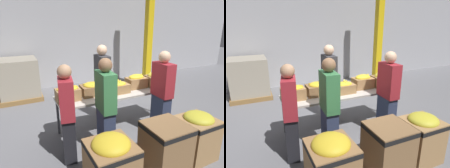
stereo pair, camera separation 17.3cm
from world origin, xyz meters
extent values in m
plane|color=slate|center=(0.00, 0.00, 0.00)|extent=(30.00, 30.00, 0.00)
cube|color=#A8A8AD|center=(0.00, 3.52, 2.00)|extent=(16.00, 0.08, 4.00)
cube|color=beige|center=(0.00, 0.00, 0.80)|extent=(2.49, 0.71, 0.04)
cylinder|color=#38383D|center=(-1.19, -0.29, 0.39)|extent=(0.05, 0.05, 0.78)
cylinder|color=#38383D|center=(1.19, -0.29, 0.39)|extent=(0.05, 0.05, 0.78)
cylinder|color=#38383D|center=(-1.19, 0.29, 0.39)|extent=(0.05, 0.05, 0.78)
cylinder|color=#38383D|center=(1.19, 0.29, 0.39)|extent=(0.05, 0.05, 0.78)
cube|color=#A37A4C|center=(-1.02, 0.02, 0.93)|extent=(0.44, 0.29, 0.22)
ellipsoid|color=gold|center=(-1.02, 0.02, 1.05)|extent=(0.40, 0.26, 0.09)
ellipsoid|color=gold|center=(-1.08, -0.07, 1.07)|extent=(0.21, 0.08, 0.06)
ellipsoid|color=gold|center=(-1.09, 0.02, 1.08)|extent=(0.18, 0.20, 0.05)
ellipsoid|color=gold|center=(-0.90, 0.02, 1.07)|extent=(0.16, 0.11, 0.05)
cube|color=olive|center=(-0.52, 0.08, 0.92)|extent=(0.44, 0.33, 0.20)
ellipsoid|color=gold|center=(-0.52, 0.08, 1.03)|extent=(0.34, 0.30, 0.11)
ellipsoid|color=gold|center=(-0.45, 0.12, 1.05)|extent=(0.09, 0.21, 0.05)
ellipsoid|color=gold|center=(-0.62, 0.06, 1.05)|extent=(0.17, 0.20, 0.05)
ellipsoid|color=gold|center=(-0.53, 0.05, 1.06)|extent=(0.08, 0.20, 0.04)
ellipsoid|color=gold|center=(-0.47, 0.05, 1.06)|extent=(0.10, 0.21, 0.05)
cube|color=#A37A4C|center=(0.01, -0.04, 0.91)|extent=(0.44, 0.29, 0.18)
ellipsoid|color=yellow|center=(0.01, -0.04, 1.01)|extent=(0.34, 0.24, 0.09)
ellipsoid|color=yellow|center=(-0.11, -0.03, 1.03)|extent=(0.11, 0.17, 0.05)
ellipsoid|color=yellow|center=(0.05, 0.03, 1.05)|extent=(0.12, 0.17, 0.04)
ellipsoid|color=yellow|center=(0.07, -0.02, 1.05)|extent=(0.15, 0.20, 0.05)
cube|color=#A37A4C|center=(0.53, 0.07, 0.93)|extent=(0.44, 0.29, 0.23)
ellipsoid|color=yellow|center=(0.53, 0.07, 1.06)|extent=(0.36, 0.24, 0.14)
ellipsoid|color=yellow|center=(0.63, 0.06, 1.10)|extent=(0.16, 0.16, 0.06)
ellipsoid|color=yellow|center=(0.47, 0.13, 1.08)|extent=(0.17, 0.09, 0.05)
cube|color=olive|center=(0.97, 0.01, 0.94)|extent=(0.41, 0.30, 0.24)
ellipsoid|color=gold|center=(0.97, 0.01, 1.07)|extent=(0.33, 0.24, 0.15)
ellipsoid|color=gold|center=(0.91, 0.08, 1.11)|extent=(0.15, 0.19, 0.04)
ellipsoid|color=gold|center=(1.08, -0.03, 1.10)|extent=(0.13, 0.13, 0.04)
cube|color=black|center=(-1.19, -0.57, 0.39)|extent=(0.27, 0.40, 0.77)
cube|color=maroon|center=(-1.19, -0.57, 1.09)|extent=(0.30, 0.47, 0.64)
sphere|color=tan|center=(-1.19, -0.57, 1.52)|extent=(0.22, 0.22, 0.22)
cube|color=#2D3856|center=(-0.56, -0.67, 0.40)|extent=(0.24, 0.40, 0.80)
cube|color=#387A47|center=(-0.56, -0.67, 1.13)|extent=(0.26, 0.47, 0.66)
sphere|color=#896042|center=(-0.56, -0.67, 1.58)|extent=(0.23, 0.23, 0.23)
cube|color=#6B604C|center=(-0.06, 0.60, 0.41)|extent=(0.22, 0.40, 0.82)
cube|color=#333338|center=(-0.06, 0.60, 1.16)|extent=(0.24, 0.47, 0.68)
sphere|color=#DBAD89|center=(-0.06, 0.60, 1.62)|extent=(0.23, 0.23, 0.23)
cube|color=#2D3856|center=(0.72, -0.56, 0.40)|extent=(0.22, 0.39, 0.81)
cube|color=maroon|center=(0.72, -0.56, 1.14)|extent=(0.24, 0.46, 0.67)
sphere|color=#DBAD89|center=(0.72, -0.56, 1.59)|extent=(0.23, 0.23, 0.23)
cube|color=olive|center=(-0.86, -1.47, 0.35)|extent=(0.61, 0.61, 0.71)
cube|color=black|center=(-0.86, -1.47, 0.65)|extent=(0.61, 0.61, 0.07)
ellipsoid|color=gold|center=(-0.86, -1.47, 0.72)|extent=(0.52, 0.52, 0.21)
cube|color=olive|center=(0.06, -1.47, 0.38)|extent=(0.61, 0.61, 0.77)
cube|color=black|center=(0.06, -1.47, 0.71)|extent=(0.61, 0.61, 0.07)
cube|color=#A37A4C|center=(0.73, -1.47, 0.36)|extent=(0.56, 0.56, 0.71)
cube|color=black|center=(0.73, -1.47, 0.66)|extent=(0.57, 0.57, 0.07)
ellipsoid|color=gold|center=(0.73, -1.47, 0.72)|extent=(0.48, 0.48, 0.20)
cube|color=yellow|center=(2.30, 2.09, 2.00)|extent=(0.21, 0.21, 4.00)
cube|color=olive|center=(-1.77, 2.83, 0.07)|extent=(1.15, 1.15, 0.13)
cube|color=#A39984|center=(-1.77, 2.83, 0.66)|extent=(1.05, 1.05, 1.07)
camera|label=1|loc=(-1.84, -3.46, 2.23)|focal=32.00mm
camera|label=2|loc=(-1.69, -3.53, 2.23)|focal=32.00mm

